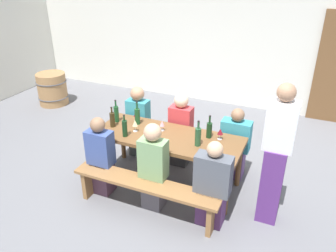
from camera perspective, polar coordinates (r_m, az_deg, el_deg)
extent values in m
plane|color=slate|center=(4.93, 0.00, -9.40)|extent=(24.00, 24.00, 0.00)
cube|color=silver|center=(7.27, 10.99, 15.77)|extent=(14.00, 0.20, 3.20)
cube|color=brown|center=(4.55, 0.00, -1.98)|extent=(2.01, 0.78, 0.05)
cylinder|color=brown|center=(4.89, -11.60, -5.41)|extent=(0.07, 0.07, 0.70)
cylinder|color=brown|center=(4.24, 9.86, -10.77)|extent=(0.07, 0.07, 0.70)
cylinder|color=brown|center=(5.37, -7.64, -2.05)|extent=(0.07, 0.07, 0.70)
cylinder|color=brown|center=(4.78, 11.90, -6.29)|extent=(0.07, 0.07, 0.70)
cube|color=olive|center=(4.18, -3.87, -9.68)|extent=(1.91, 0.30, 0.04)
cube|color=olive|center=(4.70, -13.21, -9.18)|extent=(0.06, 0.24, 0.41)
cube|color=olive|center=(4.07, 7.37, -15.04)|extent=(0.06, 0.24, 0.41)
cube|color=olive|center=(5.25, 3.04, -1.52)|extent=(1.91, 0.30, 0.04)
cube|color=olive|center=(5.67, -5.10, -1.89)|extent=(0.06, 0.24, 0.41)
cube|color=olive|center=(5.17, 11.90, -5.49)|extent=(0.06, 0.24, 0.41)
cylinder|color=#234C2D|center=(4.27, 5.09, -1.87)|extent=(0.08, 0.08, 0.24)
cylinder|color=#234C2D|center=(4.20, 5.18, 0.14)|extent=(0.03, 0.03, 0.09)
cylinder|color=black|center=(4.17, 5.20, 0.79)|extent=(0.03, 0.03, 0.01)
cylinder|color=#143319|center=(4.49, 6.98, -0.72)|extent=(0.07, 0.07, 0.21)
cylinder|color=#143319|center=(4.42, 7.09, 1.04)|extent=(0.03, 0.03, 0.10)
cylinder|color=black|center=(4.40, 7.13, 1.69)|extent=(0.03, 0.03, 0.01)
cylinder|color=#194723|center=(4.94, -8.73, 2.01)|extent=(0.07, 0.07, 0.24)
cylinder|color=#194723|center=(4.88, -8.86, 3.74)|extent=(0.03, 0.03, 0.09)
cylinder|color=black|center=(4.86, -8.90, 4.29)|extent=(0.03, 0.03, 0.01)
cylinder|color=#194723|center=(4.84, -5.20, 1.61)|extent=(0.08, 0.08, 0.23)
cylinder|color=#194723|center=(4.77, -5.28, 3.42)|extent=(0.03, 0.03, 0.10)
cylinder|color=black|center=(4.75, -5.31, 4.03)|extent=(0.03, 0.03, 0.01)
cylinder|color=#332814|center=(4.81, -9.39, 1.05)|extent=(0.07, 0.07, 0.21)
cylinder|color=#332814|center=(4.75, -9.52, 2.61)|extent=(0.03, 0.03, 0.08)
cylinder|color=black|center=(4.73, -9.56, 3.12)|extent=(0.03, 0.03, 0.01)
cylinder|color=#143319|center=(4.52, -7.33, -0.41)|extent=(0.07, 0.07, 0.23)
cylinder|color=#143319|center=(4.45, -7.44, 1.32)|extent=(0.02, 0.02, 0.07)
cylinder|color=black|center=(4.43, -7.47, 1.81)|extent=(0.03, 0.03, 0.01)
cylinder|color=silver|center=(4.68, -5.54, -0.85)|extent=(0.06, 0.06, 0.01)
cylinder|color=silver|center=(4.66, -5.57, -0.39)|extent=(0.01, 0.01, 0.08)
cone|color=beige|center=(4.62, -5.61, 0.49)|extent=(0.08, 0.08, 0.08)
cylinder|color=silver|center=(4.98, -5.34, 0.90)|extent=(0.06, 0.06, 0.01)
cylinder|color=silver|center=(4.96, -5.36, 1.29)|extent=(0.01, 0.01, 0.07)
cone|color=maroon|center=(4.93, -5.40, 2.10)|extent=(0.08, 0.08, 0.09)
cylinder|color=silver|center=(4.68, -1.00, -0.73)|extent=(0.06, 0.06, 0.01)
cylinder|color=silver|center=(4.66, -1.00, -0.34)|extent=(0.01, 0.01, 0.06)
cone|color=#D18C93|center=(4.63, -1.01, 0.44)|extent=(0.07, 0.07, 0.08)
cylinder|color=silver|center=(4.51, 8.74, -2.18)|extent=(0.06, 0.06, 0.01)
cylinder|color=silver|center=(4.49, 8.77, -1.76)|extent=(0.01, 0.01, 0.07)
cone|color=maroon|center=(4.45, 8.84, -0.92)|extent=(0.08, 0.08, 0.08)
cube|color=#543547|center=(4.72, -10.93, -8.44)|extent=(0.26, 0.24, 0.45)
cube|color=#384C8C|center=(4.48, -11.43, -3.60)|extent=(0.34, 0.20, 0.47)
sphere|color=#846047|center=(4.33, -11.82, 0.21)|extent=(0.19, 0.19, 0.19)
cube|color=#565057|center=(4.39, -2.40, -10.92)|extent=(0.26, 0.24, 0.45)
cube|color=#729966|center=(4.12, -2.53, -5.57)|extent=(0.34, 0.20, 0.51)
sphere|color=tan|center=(3.94, -2.63, -1.07)|extent=(0.21, 0.21, 0.21)
cube|color=#542E5F|center=(4.18, 7.26, -13.39)|extent=(0.31, 0.24, 0.45)
cube|color=#4C515B|center=(3.90, 7.65, -8.13)|extent=(0.42, 0.20, 0.48)
sphere|color=tan|center=(3.72, 7.95, -3.93)|extent=(0.18, 0.18, 0.18)
cube|color=#48504E|center=(5.50, -4.87, -2.60)|extent=(0.26, 0.24, 0.45)
cube|color=teal|center=(5.29, -5.06, 1.87)|extent=(0.34, 0.20, 0.49)
sphere|color=#A87A5B|center=(5.16, -5.22, 5.46)|extent=(0.21, 0.21, 0.21)
cube|color=#373738|center=(5.24, 2.11, -4.15)|extent=(0.25, 0.24, 0.45)
cube|color=#C6383D|center=(5.01, 2.20, 0.55)|extent=(0.34, 0.20, 0.50)
sphere|color=beige|center=(4.87, 2.27, 4.34)|extent=(0.21, 0.21, 0.21)
cube|color=#553A6D|center=(5.04, 10.94, -6.02)|extent=(0.31, 0.24, 0.45)
cube|color=teal|center=(4.82, 11.39, -1.55)|extent=(0.41, 0.20, 0.44)
sphere|color=#846047|center=(4.68, 11.73, 1.83)|extent=(0.19, 0.19, 0.19)
cube|color=#552B72|center=(4.22, 17.04, -9.51)|extent=(0.24, 0.24, 0.98)
cube|color=silver|center=(3.83, 18.56, 0.00)|extent=(0.33, 0.20, 0.57)
sphere|color=#A87A5B|center=(3.69, 19.41, 5.39)|extent=(0.20, 0.20, 0.20)
cylinder|color=#9E7247|center=(7.81, -18.98, 5.97)|extent=(0.62, 0.62, 0.69)
torus|color=#4C4C51|center=(7.75, -19.16, 7.16)|extent=(0.65, 0.65, 0.02)
torus|color=#4C4C51|center=(7.87, -18.79, 4.79)|extent=(0.65, 0.65, 0.02)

